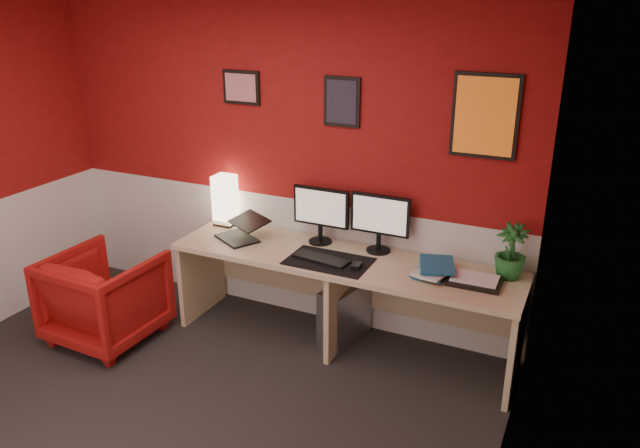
{
  "coord_description": "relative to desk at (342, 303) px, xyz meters",
  "views": [
    {
      "loc": [
        2.28,
        -2.39,
        2.56
      ],
      "look_at": [
        0.6,
        1.21,
        1.05
      ],
      "focal_mm": 34.68,
      "sensor_mm": 36.0,
      "label": 1
    }
  ],
  "objects": [
    {
      "name": "ceiling",
      "position": [
        -0.69,
        -1.41,
        2.13
      ],
      "size": [
        4.0,
        3.5,
        0.01
      ],
      "primitive_type": "cube",
      "color": "white",
      "rests_on": "ground"
    },
    {
      "name": "monitor_right",
      "position": [
        0.19,
        0.23,
        0.66
      ],
      "size": [
        0.45,
        0.06,
        0.58
      ],
      "primitive_type": "cube",
      "color": "black",
      "rests_on": "desk"
    },
    {
      "name": "ground",
      "position": [
        -0.69,
        -1.41,
        -0.36
      ],
      "size": [
        4.0,
        3.5,
        0.01
      ],
      "primitive_type": "cube",
      "color": "black",
      "rests_on": "ground"
    },
    {
      "name": "wall_right",
      "position": [
        1.31,
        -1.41,
        0.89
      ],
      "size": [
        0.01,
        3.5,
        2.5
      ],
      "primitive_type": "cube",
      "color": "maroon",
      "rests_on": "ground"
    },
    {
      "name": "potted_plant",
      "position": [
        1.14,
        0.18,
        0.56
      ],
      "size": [
        0.26,
        0.26,
        0.38
      ],
      "primitive_type": "imported",
      "rotation": [
        0.0,
        0.0,
        -0.24
      ],
      "color": "#19591E",
      "rests_on": "desk"
    },
    {
      "name": "zen_tray",
      "position": [
        0.95,
        -0.0,
        0.38
      ],
      "size": [
        0.35,
        0.26,
        0.03
      ],
      "primitive_type": "cube",
      "rotation": [
        0.0,
        0.0,
        0.02
      ],
      "color": "black",
      "rests_on": "desk"
    },
    {
      "name": "pc_tower",
      "position": [
        -0.02,
        0.09,
        -0.14
      ],
      "size": [
        0.29,
        0.48,
        0.45
      ],
      "primitive_type": "cube",
      "rotation": [
        0.0,
        0.0,
        -0.22
      ],
      "color": "#99999E",
      "rests_on": "ground"
    },
    {
      "name": "desk",
      "position": [
        0.0,
        0.0,
        0.0
      ],
      "size": [
        2.6,
        0.65,
        0.73
      ],
      "primitive_type": "cube",
      "color": "tan",
      "rests_on": "ground"
    },
    {
      "name": "monitor_left",
      "position": [
        -0.28,
        0.2,
        0.66
      ],
      "size": [
        0.45,
        0.06,
        0.58
      ],
      "primitive_type": "cube",
      "color": "black",
      "rests_on": "desk"
    },
    {
      "name": "book_middle",
      "position": [
        0.58,
        -0.01,
        0.4
      ],
      "size": [
        0.26,
        0.32,
        0.02
      ],
      "primitive_type": "imported",
      "rotation": [
        0.0,
        0.0,
        -0.24
      ],
      "color": "silver",
      "rests_on": "book_bottom"
    },
    {
      "name": "keyboard",
      "position": [
        -0.12,
        -0.11,
        0.38
      ],
      "size": [
        0.43,
        0.19,
        0.02
      ],
      "primitive_type": "cube",
      "rotation": [
        0.0,
        0.0,
        -0.13
      ],
      "color": "black",
      "rests_on": "desk_mat"
    },
    {
      "name": "art_left",
      "position": [
        -1.01,
        0.33,
        1.49
      ],
      "size": [
        0.32,
        0.02,
        0.26
      ],
      "primitive_type": "cube",
      "color": "red",
      "rests_on": "wall_back"
    },
    {
      "name": "art_right",
      "position": [
        0.86,
        0.33,
        1.42
      ],
      "size": [
        0.44,
        0.02,
        0.56
      ],
      "primitive_type": "cube",
      "color": "orange",
      "rests_on": "wall_back"
    },
    {
      "name": "shoji_lamp",
      "position": [
        -1.15,
        0.23,
        0.56
      ],
      "size": [
        0.16,
        0.16,
        0.4
      ],
      "primitive_type": "cube",
      "color": "#FFE5B2",
      "rests_on": "desk"
    },
    {
      "name": "book_top",
      "position": [
        0.58,
        -0.01,
        0.43
      ],
      "size": [
        0.32,
        0.37,
        0.03
      ],
      "primitive_type": "imported",
      "rotation": [
        0.0,
        0.0,
        0.31
      ],
      "color": "#1B577F",
      "rests_on": "book_middle"
    },
    {
      "name": "wall_back",
      "position": [
        -0.69,
        0.34,
        0.89
      ],
      "size": [
        4.0,
        0.01,
        2.5
      ],
      "primitive_type": "cube",
      "color": "maroon",
      "rests_on": "ground"
    },
    {
      "name": "laptop",
      "position": [
        -0.89,
        -0.02,
        0.47
      ],
      "size": [
        0.4,
        0.36,
        0.22
      ],
      "primitive_type": "cube",
      "rotation": [
        0.0,
        0.0,
        -0.5
      ],
      "color": "black",
      "rests_on": "desk"
    },
    {
      "name": "desk_mat",
      "position": [
        -0.07,
        -0.1,
        0.37
      ],
      "size": [
        0.6,
        0.38,
        0.01
      ],
      "primitive_type": "cube",
      "color": "black",
      "rests_on": "desk"
    },
    {
      "name": "armchair",
      "position": [
        -1.7,
        -0.66,
        -0.02
      ],
      "size": [
        0.77,
        0.79,
        0.7
      ],
      "primitive_type": "imported",
      "rotation": [
        0.0,
        0.0,
        3.11
      ],
      "color": "#A40F0B",
      "rests_on": "ground"
    },
    {
      "name": "book_bottom",
      "position": [
        0.55,
        0.02,
        0.38
      ],
      "size": [
        0.25,
        0.31,
        0.03
      ],
      "primitive_type": "imported",
      "rotation": [
        0.0,
        0.0,
        -0.09
      ],
      "color": "#1B577F",
      "rests_on": "desk"
    },
    {
      "name": "mouse",
      "position": [
        0.15,
        -0.12,
        0.39
      ],
      "size": [
        0.07,
        0.11,
        0.03
      ],
      "primitive_type": "cube",
      "rotation": [
        0.0,
        0.0,
        0.1
      ],
      "color": "black",
      "rests_on": "desk_mat"
    },
    {
      "name": "wainscot_back",
      "position": [
        -0.69,
        0.34,
        0.14
      ],
      "size": [
        4.0,
        0.01,
        1.0
      ],
      "primitive_type": "cube",
      "color": "silver",
      "rests_on": "ground"
    },
    {
      "name": "art_center",
      "position": [
        -0.16,
        0.33,
        1.44
      ],
      "size": [
        0.28,
        0.02,
        0.36
      ],
      "primitive_type": "cube",
      "color": "black",
      "rests_on": "wall_back"
    }
  ]
}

